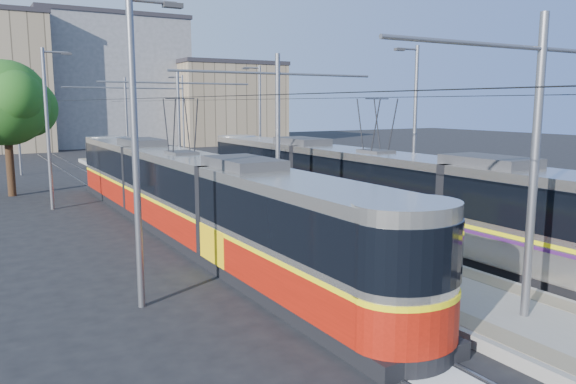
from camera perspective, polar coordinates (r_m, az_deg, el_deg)
ground at (r=17.44m, az=12.14°, el=-8.94°), size 160.00×160.00×0.00m
platform at (r=31.70m, az=-9.01°, el=-0.50°), size 4.00×50.00×0.30m
tactile_strip_left at (r=31.19m, az=-11.50°, el=-0.44°), size 0.70×50.00×0.01m
tactile_strip_right at (r=32.22m, az=-6.62°, el=-0.02°), size 0.70×50.00×0.01m
rails at (r=31.72m, az=-9.01°, el=-0.74°), size 8.71×70.00×0.03m
track_arrow at (r=13.09m, az=9.24°, el=-15.00°), size 1.20×5.00×0.01m
tram_left at (r=23.30m, az=-10.64°, el=-0.06°), size 2.43×28.59×5.50m
tram_right at (r=23.82m, az=8.82°, el=0.55°), size 2.43×29.13×5.50m
catenary at (r=28.66m, az=-7.13°, el=7.34°), size 9.20×70.00×7.00m
street_lamps at (r=35.06m, az=-11.58°, el=6.95°), size 15.18×38.22×8.00m
shelter at (r=30.36m, az=-6.69°, el=1.62°), size 0.90×1.14×2.20m
tree at (r=36.17m, az=-26.29°, el=7.97°), size 5.35×4.95×7.77m
building_centre at (r=78.16m, az=-17.84°, el=10.63°), size 18.36×14.28×16.28m
building_right at (r=76.83m, az=-6.37°, el=8.99°), size 14.28×10.20×10.81m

